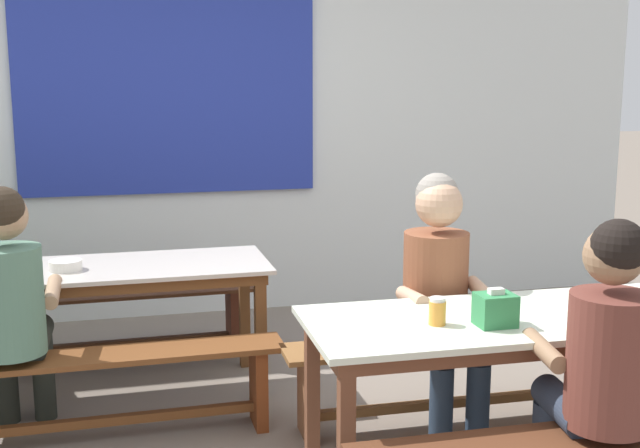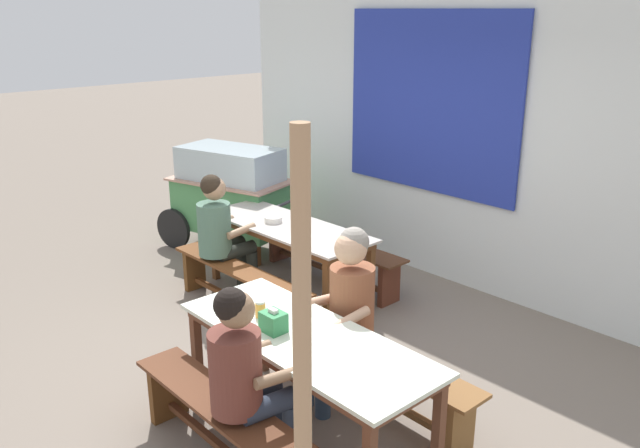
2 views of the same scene
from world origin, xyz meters
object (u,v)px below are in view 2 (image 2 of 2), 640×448
object	(u,v)px
bench_near_back	(367,365)
condiment_jar	(260,309)
food_cart	(230,192)
person_left_back_turned	(221,229)
soup_bowl	(273,219)
person_near_front	(246,370)
dining_table_far	(287,232)
dining_table_near	(306,345)
bench_near_front	(233,431)
wooden_support_post	(302,383)
bench_far_back	(330,253)
bench_far_front	(240,283)
tissue_box	(273,322)
person_right_near_table	(345,304)

from	to	relation	value
bench_near_back	condiment_jar	bearing A→B (deg)	-123.63
food_cart	person_left_back_turned	xyz separation A→B (m)	(1.12, -0.91, 0.03)
soup_bowl	person_near_front	bearing A→B (deg)	-42.41
dining_table_far	dining_table_near	world-z (taller)	same
dining_table_near	bench_near_front	xyz separation A→B (m)	(-0.01, -0.57, -0.36)
person_near_front	wooden_support_post	distance (m)	0.99
dining_table_far	bench_near_back	world-z (taller)	dining_table_far
bench_far_back	bench_far_front	bearing A→B (deg)	-89.57
person_left_back_turned	tissue_box	bearing A→B (deg)	-25.95
person_near_front	condiment_jar	bearing A→B (deg)	134.46
food_cart	wooden_support_post	bearing A→B (deg)	-31.57
tissue_box	condiment_jar	distance (m)	0.23
bench_near_back	condiment_jar	distance (m)	0.89
bench_far_back	food_cart	world-z (taller)	food_cart
food_cart	dining_table_far	bearing A→B (deg)	-14.97
condiment_jar	bench_far_front	bearing A→B (deg)	149.12
condiment_jar	dining_table_far	bearing A→B (deg)	134.66
dining_table_near	bench_near_back	size ratio (longest dim) A/B	1.01
bench_near_back	person_left_back_turned	distance (m)	2.22
bench_near_back	soup_bowl	world-z (taller)	soup_bowl
person_left_back_turned	dining_table_far	bearing A→B (deg)	53.68
bench_near_back	tissue_box	xyz separation A→B (m)	(-0.19, -0.69, 0.50)
bench_far_back	bench_far_front	xyz separation A→B (m)	(0.01, -1.15, 0.01)
person_left_back_turned	person_near_front	xyz separation A→B (m)	(2.21, -1.36, -0.00)
person_left_back_turned	person_near_front	distance (m)	2.60
dining_table_far	bench_far_back	world-z (taller)	dining_table_far
person_near_front	person_right_near_table	size ratio (longest dim) A/B	0.97
soup_bowl	person_left_back_turned	bearing A→B (deg)	-115.19
dining_table_near	person_right_near_table	size ratio (longest dim) A/B	1.46
dining_table_far	bench_near_front	size ratio (longest dim) A/B	1.02
bench_far_back	bench_far_front	world-z (taller)	same
dining_table_far	soup_bowl	bearing A→B (deg)	-164.29
bench_near_back	wooden_support_post	xyz separation A→B (m)	(0.89, -1.39, 0.84)
dining_table_far	soup_bowl	xyz separation A→B (m)	(-0.15, -0.04, 0.10)
bench_near_back	person_left_back_turned	size ratio (longest dim) A/B	1.48
person_left_back_turned	dining_table_near	bearing A→B (deg)	-21.45
person_near_front	wooden_support_post	xyz separation A→B (m)	(0.84, -0.30, 0.43)
bench_far_front	person_right_near_table	distance (m)	1.70
bench_near_back	food_cart	world-z (taller)	food_cart
person_right_near_table	soup_bowl	size ratio (longest dim) A/B	7.51
food_cart	soup_bowl	distance (m)	1.41
bench_near_back	person_right_near_table	bearing A→B (deg)	-158.87
food_cart	person_left_back_turned	distance (m)	1.44
bench_near_back	wooden_support_post	world-z (taller)	wooden_support_post
dining_table_near	soup_bowl	size ratio (longest dim) A/B	10.95
person_left_back_turned	condiment_jar	xyz separation A→B (m)	(1.75, -0.89, 0.07)
person_left_back_turned	person_near_front	bearing A→B (deg)	-31.57
person_left_back_turned	condiment_jar	world-z (taller)	person_left_back_turned
dining_table_far	dining_table_near	distance (m)	2.24
person_right_near_table	person_near_front	bearing A→B (deg)	-78.33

